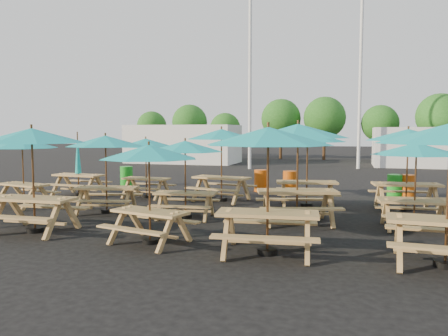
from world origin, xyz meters
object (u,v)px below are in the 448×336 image
(picnic_unit_2, at_px, (78,169))
(picnic_unit_14, at_px, (408,139))
(picnic_unit_4, at_px, (106,145))
(waste_bin_3, at_px, (395,187))
(picnic_unit_3, at_px, (32,141))
(picnic_unit_1, at_px, (22,146))
(picnic_unit_8, at_px, (221,138))
(waste_bin_2, at_px, (290,182))
(waste_bin_4, at_px, (408,187))
(picnic_unit_5, at_px, (146,146))
(picnic_unit_9, at_px, (268,142))
(picnic_unit_10, at_px, (298,136))
(picnic_unit_6, at_px, (149,157))
(waste_bin_0, at_px, (127,176))
(picnic_unit_7, at_px, (185,150))
(picnic_unit_13, at_px, (416,153))
(waste_bin_1, at_px, (261,181))
(picnic_unit_11, at_px, (308,140))

(picnic_unit_2, height_order, picnic_unit_14, picnic_unit_14)
(picnic_unit_4, distance_m, waste_bin_3, 9.74)
(picnic_unit_3, bearing_deg, picnic_unit_1, 132.34)
(picnic_unit_8, distance_m, picnic_unit_14, 5.72)
(waste_bin_2, distance_m, waste_bin_4, 4.08)
(picnic_unit_4, distance_m, picnic_unit_5, 2.92)
(picnic_unit_4, relative_size, picnic_unit_9, 1.00)
(picnic_unit_9, height_order, picnic_unit_10, picnic_unit_10)
(picnic_unit_3, distance_m, picnic_unit_6, 3.03)
(picnic_unit_8, height_order, waste_bin_0, picnic_unit_8)
(picnic_unit_1, height_order, picnic_unit_5, picnic_unit_1)
(picnic_unit_7, height_order, picnic_unit_14, picnic_unit_14)
(picnic_unit_7, height_order, waste_bin_4, picnic_unit_7)
(picnic_unit_10, height_order, picnic_unit_14, picnic_unit_10)
(waste_bin_3, bearing_deg, picnic_unit_13, -90.08)
(picnic_unit_1, height_order, waste_bin_4, picnic_unit_1)
(picnic_unit_9, bearing_deg, picnic_unit_6, 171.35)
(picnic_unit_3, xyz_separation_m, picnic_unit_13, (8.43, 2.77, -0.30))
(picnic_unit_5, bearing_deg, picnic_unit_13, -14.45)
(picnic_unit_2, bearing_deg, waste_bin_3, 16.03)
(picnic_unit_1, relative_size, picnic_unit_7, 1.10)
(waste_bin_1, distance_m, waste_bin_2, 1.17)
(picnic_unit_4, relative_size, waste_bin_4, 3.14)
(picnic_unit_14, bearing_deg, waste_bin_3, 84.76)
(picnic_unit_3, xyz_separation_m, picnic_unit_5, (0.09, 5.52, -0.28))
(picnic_unit_5, xyz_separation_m, picnic_unit_8, (2.74, 0.06, 0.29))
(picnic_unit_1, distance_m, picnic_unit_6, 6.48)
(picnic_unit_7, bearing_deg, picnic_unit_11, 36.75)
(waste_bin_4, bearing_deg, picnic_unit_5, -165.70)
(picnic_unit_7, distance_m, picnic_unit_13, 5.70)
(waste_bin_4, bearing_deg, picnic_unit_6, -126.37)
(picnic_unit_2, height_order, waste_bin_4, picnic_unit_2)
(waste_bin_4, bearing_deg, picnic_unit_10, -122.07)
(picnic_unit_7, relative_size, waste_bin_2, 2.72)
(picnic_unit_3, xyz_separation_m, picnic_unit_8, (2.82, 5.58, 0.01))
(picnic_unit_9, xyz_separation_m, waste_bin_0, (-7.68, 8.53, -1.70))
(picnic_unit_8, bearing_deg, waste_bin_1, 83.82)
(picnic_unit_1, height_order, picnic_unit_11, picnic_unit_11)
(picnic_unit_2, bearing_deg, picnic_unit_13, -9.47)
(picnic_unit_1, relative_size, picnic_unit_3, 1.03)
(waste_bin_2, bearing_deg, picnic_unit_9, -85.14)
(waste_bin_3, distance_m, waste_bin_4, 0.41)
(picnic_unit_3, xyz_separation_m, picnic_unit_10, (5.68, 2.70, 0.10))
(picnic_unit_3, height_order, waste_bin_3, picnic_unit_3)
(picnic_unit_2, xyz_separation_m, picnic_unit_8, (5.33, 0.28, 1.17))
(picnic_unit_4, distance_m, waste_bin_2, 7.20)
(waste_bin_2, distance_m, waste_bin_3, 3.68)
(picnic_unit_13, bearing_deg, waste_bin_1, 126.48)
(picnic_unit_14, xyz_separation_m, waste_bin_1, (-4.91, 2.88, -1.69))
(picnic_unit_9, height_order, waste_bin_3, picnic_unit_9)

